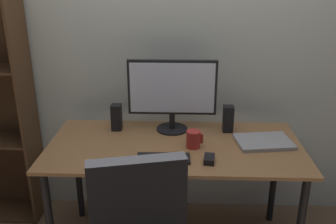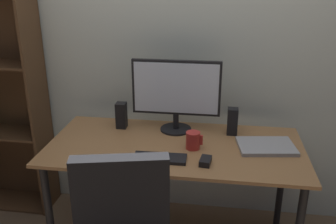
{
  "view_description": "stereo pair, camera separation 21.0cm",
  "coord_description": "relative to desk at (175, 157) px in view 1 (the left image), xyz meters",
  "views": [
    {
      "loc": [
        0.03,
        -1.98,
        1.7
      ],
      "look_at": [
        -0.04,
        -0.02,
        0.95
      ],
      "focal_mm": 39.63,
      "sensor_mm": 36.0,
      "label": 1
    },
    {
      "loc": [
        0.24,
        -1.96,
        1.7
      ],
      "look_at": [
        -0.04,
        -0.02,
        0.95
      ],
      "focal_mm": 39.63,
      "sensor_mm": 36.0,
      "label": 2
    }
  ],
  "objects": [
    {
      "name": "monitor",
      "position": [
        -0.02,
        0.22,
        0.35
      ],
      "size": [
        0.55,
        0.2,
        0.46
      ],
      "color": "black",
      "rests_on": "desk"
    },
    {
      "name": "speaker_left",
      "position": [
        -0.38,
        0.21,
        0.17
      ],
      "size": [
        0.06,
        0.07,
        0.17
      ],
      "primitive_type": "cube",
      "color": "black",
      "rests_on": "desk"
    },
    {
      "name": "speaker_right",
      "position": [
        0.33,
        0.21,
        0.17
      ],
      "size": [
        0.06,
        0.07,
        0.17
      ],
      "primitive_type": "cube",
      "color": "black",
      "rests_on": "desk"
    },
    {
      "name": "coffee_mug",
      "position": [
        0.11,
        -0.03,
        0.14
      ],
      "size": [
        0.1,
        0.08,
        0.1
      ],
      "color": "#B72D28",
      "rests_on": "desk"
    },
    {
      "name": "keyboard",
      "position": [
        -0.06,
        -0.19,
        0.1
      ],
      "size": [
        0.29,
        0.11,
        0.02
      ],
      "primitive_type": "cube",
      "rotation": [
        0.0,
        0.0,
        0.02
      ],
      "color": "black",
      "rests_on": "desk"
    },
    {
      "name": "mouse",
      "position": [
        0.19,
        -0.21,
        0.1
      ],
      "size": [
        0.07,
        0.1,
        0.03
      ],
      "primitive_type": "cube",
      "rotation": [
        0.0,
        0.0,
        -0.12
      ],
      "color": "black",
      "rests_on": "desk"
    },
    {
      "name": "desk",
      "position": [
        0.0,
        0.0,
        0.0
      ],
      "size": [
        1.5,
        0.71,
        0.74
      ],
      "color": "olive",
      "rests_on": "ground"
    },
    {
      "name": "back_wall",
      "position": [
        0.0,
        0.53,
        0.65
      ],
      "size": [
        6.4,
        0.1,
        2.6
      ],
      "primitive_type": "cube",
      "color": "beige",
      "rests_on": "ground"
    },
    {
      "name": "laptop",
      "position": [
        0.53,
        0.03,
        0.1
      ],
      "size": [
        0.35,
        0.27,
        0.02
      ],
      "primitive_type": "cube",
      "rotation": [
        0.0,
        0.0,
        0.14
      ],
      "color": "#99999E",
      "rests_on": "desk"
    }
  ]
}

